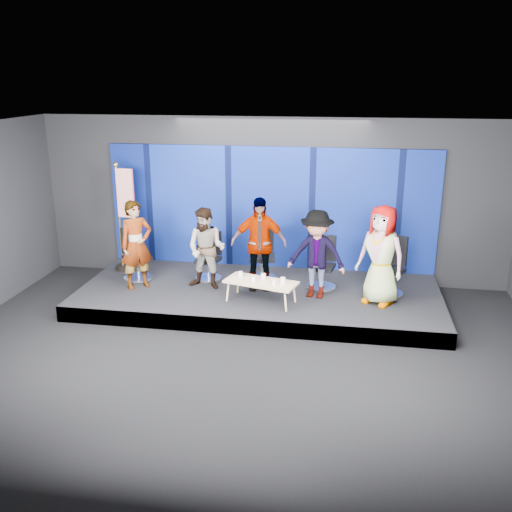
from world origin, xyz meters
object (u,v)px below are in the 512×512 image
object	(u,v)px
panelist_a	(136,245)
mug_d	(274,282)
chair_e	(389,276)
mug_a	(240,274)
mug_e	(283,280)
panelist_d	(317,254)
chair_c	(262,262)
panelist_c	(259,244)
chair_b	(209,264)
panelist_e	(381,255)
panelist_b	(206,249)
mug_c	(263,276)
chair_d	(322,271)
coffee_table	(261,283)
mug_b	(253,279)
chair_a	(137,262)
flag_stand	(124,215)

from	to	relation	value
panelist_a	mug_d	xyz separation A→B (m)	(2.76, -0.50, -0.42)
chair_e	mug_a	xyz separation A→B (m)	(-2.76, -0.60, 0.08)
mug_a	mug_e	bearing A→B (deg)	-14.63
chair_e	panelist_d	bearing A→B (deg)	-135.31
panelist_a	chair_c	xyz separation A→B (m)	(2.34, 0.85, -0.50)
panelist_c	mug_a	world-z (taller)	panelist_c
chair_b	panelist_c	distance (m)	1.28
panelist_e	mug_d	bearing A→B (deg)	-136.49
chair_b	mug_a	bearing A→B (deg)	-37.94
panelist_b	mug_e	bearing A→B (deg)	-11.94
chair_b	mug_c	bearing A→B (deg)	-27.21
chair_c	chair_e	size ratio (longest dim) A/B	0.99
panelist_e	mug_e	size ratio (longest dim) A/B	16.94
chair_b	chair_d	world-z (taller)	chair_d
chair_b	chair_e	distance (m)	3.59
panelist_d	coffee_table	xyz separation A→B (m)	(-0.98, -0.43, -0.47)
panelist_e	coffee_table	world-z (taller)	panelist_e
panelist_a	mug_b	xyz separation A→B (m)	(2.36, -0.38, -0.42)
chair_c	panelist_c	xyz separation A→B (m)	(0.01, -0.51, 0.54)
panelist_b	chair_c	bearing A→B (deg)	42.21
chair_c	mug_c	xyz separation A→B (m)	(0.19, -1.08, 0.09)
chair_a	mug_e	xyz separation A→B (m)	(3.12, -0.86, 0.11)
mug_b	flag_stand	bearing A→B (deg)	156.20
panelist_a	mug_e	distance (m)	2.97
chair_e	mug_a	world-z (taller)	chair_e
coffee_table	mug_d	size ratio (longest dim) A/B	16.63
chair_c	mug_e	bearing A→B (deg)	-73.89
panelist_a	mug_e	xyz separation A→B (m)	(2.91, -0.40, -0.41)
mug_e	flag_stand	world-z (taller)	flag_stand
chair_b	mug_c	distance (m)	1.57
panelist_c	flag_stand	xyz separation A→B (m)	(-2.95, 0.59, 0.32)
chair_d	mug_e	bearing A→B (deg)	-114.28
panelist_e	mug_a	size ratio (longest dim) A/B	18.58
chair_d	mug_c	world-z (taller)	chair_d
chair_c	mug_d	size ratio (longest dim) A/B	13.25
mug_b	flag_stand	world-z (taller)	flag_stand
chair_a	panelist_e	distance (m)	4.91
chair_c	flag_stand	world-z (taller)	flag_stand
mug_a	chair_a	bearing A→B (deg)	164.22
chair_c	panelist_d	xyz separation A→B (m)	(1.14, -0.78, 0.47)
panelist_b	chair_d	distance (m)	2.31
panelist_a	flag_stand	bearing A→B (deg)	80.78
panelist_c	mug_e	xyz separation A→B (m)	(0.57, -0.74, -0.45)
chair_c	panelist_c	size ratio (longest dim) A/B	0.62
chair_e	flag_stand	distance (m)	5.54
panelist_a	coffee_table	distance (m)	2.58
panelist_a	mug_c	bearing A→B (deg)	-47.62
panelist_d	chair_e	distance (m)	1.48
panelist_a	chair_d	xyz separation A→B (m)	(3.57, 0.56, -0.53)
mug_e	mug_d	bearing A→B (deg)	-148.74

